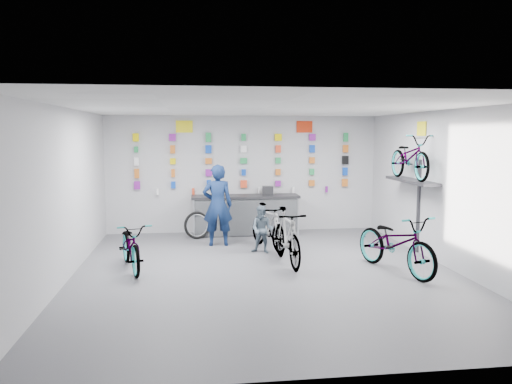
{
  "coord_description": "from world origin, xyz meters",
  "views": [
    {
      "loc": [
        -1.32,
        -8.83,
        2.55
      ],
      "look_at": [
        -0.0,
        1.4,
        1.34
      ],
      "focal_mm": 35.0,
      "sensor_mm": 36.0,
      "label": 1
    }
  ],
  "objects": [
    {
      "name": "ceiling",
      "position": [
        0.0,
        0.0,
        3.0
      ],
      "size": [
        8.0,
        8.0,
        0.0
      ],
      "primitive_type": "plane",
      "rotation": [
        3.14,
        0.0,
        0.0
      ],
      "color": "white",
      "rests_on": "wall_back"
    },
    {
      "name": "floor",
      "position": [
        0.0,
        0.0,
        0.0
      ],
      "size": [
        8.0,
        8.0,
        0.0
      ],
      "primitive_type": "plane",
      "color": "#505055",
      "rests_on": "ground"
    },
    {
      "name": "sign_side",
      "position": [
        3.48,
        1.2,
        2.65
      ],
      "size": [
        0.02,
        0.4,
        0.3
      ],
      "primitive_type": "cube",
      "color": "yellow",
      "rests_on": "wall_right"
    },
    {
      "name": "customer",
      "position": [
        0.15,
        1.55,
        0.51
      ],
      "size": [
        0.6,
        0.54,
        1.02
      ],
      "primitive_type": "imported",
      "rotation": [
        0.0,
        0.0,
        -0.39
      ],
      "color": "slate",
      "rests_on": "floor"
    },
    {
      "name": "bike_service",
      "position": [
        0.33,
        1.88,
        0.5
      ],
      "size": [
        0.95,
        1.74,
        1.01
      ],
      "primitive_type": "imported",
      "rotation": [
        0.0,
        0.0,
        0.3
      ],
      "color": "gray",
      "rests_on": "floor"
    },
    {
      "name": "clerk",
      "position": [
        -0.76,
        2.39,
        0.93
      ],
      "size": [
        0.69,
        0.46,
        1.86
      ],
      "primitive_type": "imported",
      "rotation": [
        0.0,
        0.0,
        3.12
      ],
      "color": "#0F2047",
      "rests_on": "floor"
    },
    {
      "name": "wall_right",
      "position": [
        3.5,
        0.0,
        1.5
      ],
      "size": [
        0.0,
        8.0,
        8.0
      ],
      "primitive_type": "plane",
      "rotation": [
        1.57,
        0.0,
        -1.57
      ],
      "color": "silver",
      "rests_on": "floor"
    },
    {
      "name": "sign_left",
      "position": [
        -1.5,
        3.98,
        2.72
      ],
      "size": [
        0.42,
        0.02,
        0.3
      ],
      "primitive_type": "cube",
      "color": "yellow",
      "rests_on": "wall_back"
    },
    {
      "name": "bike_right",
      "position": [
        2.39,
        -0.23,
        0.55
      ],
      "size": [
        1.33,
        2.22,
        1.1
      ],
      "primitive_type": "imported",
      "rotation": [
        0.0,
        0.0,
        0.31
      ],
      "color": "gray",
      "rests_on": "floor"
    },
    {
      "name": "wall_back",
      "position": [
        0.0,
        4.0,
        1.5
      ],
      "size": [
        7.0,
        0.0,
        7.0
      ],
      "primitive_type": "plane",
      "rotation": [
        1.57,
        0.0,
        0.0
      ],
      "color": "silver",
      "rests_on": "floor"
    },
    {
      "name": "counter",
      "position": [
        0.0,
        3.54,
        0.49
      ],
      "size": [
        2.7,
        0.66,
        1.0
      ],
      "color": "black",
      "rests_on": "floor"
    },
    {
      "name": "bike_left",
      "position": [
        -2.47,
        0.55,
        0.46
      ],
      "size": [
        1.06,
        1.86,
        0.92
      ],
      "primitive_type": "imported",
      "rotation": [
        0.0,
        0.0,
        0.27
      ],
      "color": "gray",
      "rests_on": "floor"
    },
    {
      "name": "spare_wheel",
      "position": [
        -1.22,
        3.17,
        0.33
      ],
      "size": [
        0.68,
        0.38,
        0.67
      ],
      "rotation": [
        0.0,
        0.0,
        0.35
      ],
      "color": "black",
      "rests_on": "floor"
    },
    {
      "name": "wall_left",
      "position": [
        -3.5,
        0.0,
        1.5
      ],
      "size": [
        0.0,
        8.0,
        8.0
      ],
      "primitive_type": "plane",
      "rotation": [
        1.57,
        0.0,
        1.57
      ],
      "color": "silver",
      "rests_on": "floor"
    },
    {
      "name": "wall_bracket",
      "position": [
        3.33,
        1.2,
        1.46
      ],
      "size": [
        0.39,
        1.9,
        2.0
      ],
      "color": "#333338",
      "rests_on": "wall_right"
    },
    {
      "name": "register",
      "position": [
        0.57,
        3.55,
        1.11
      ],
      "size": [
        0.32,
        0.34,
        0.22
      ],
      "primitive_type": "cube",
      "rotation": [
        0.0,
        0.0,
        -0.14
      ],
      "color": "black",
      "rests_on": "counter"
    },
    {
      "name": "merch_wall",
      "position": [
        0.07,
        3.93,
        1.82
      ],
      "size": [
        5.56,
        0.08,
        1.57
      ],
      "color": "#891A98",
      "rests_on": "wall_back"
    },
    {
      "name": "bike_center",
      "position": [
        0.5,
        0.55,
        0.55
      ],
      "size": [
        0.65,
        1.86,
        1.1
      ],
      "primitive_type": "imported",
      "rotation": [
        0.0,
        0.0,
        0.08
      ],
      "color": "gray",
      "rests_on": "floor"
    },
    {
      "name": "bike_wall",
      "position": [
        3.25,
        1.2,
        2.05
      ],
      "size": [
        0.63,
        1.8,
        0.95
      ],
      "primitive_type": "imported",
      "color": "gray",
      "rests_on": "wall_bracket"
    },
    {
      "name": "sign_right",
      "position": [
        1.6,
        3.98,
        2.72
      ],
      "size": [
        0.42,
        0.02,
        0.3
      ],
      "primitive_type": "cube",
      "color": "red",
      "rests_on": "wall_back"
    },
    {
      "name": "wall_front",
      "position": [
        0.0,
        -4.0,
        1.5
      ],
      "size": [
        7.0,
        0.0,
        7.0
      ],
      "primitive_type": "plane",
      "rotation": [
        -1.57,
        0.0,
        0.0
      ],
      "color": "silver",
      "rests_on": "floor"
    }
  ]
}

